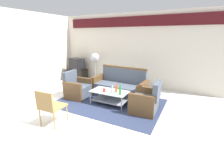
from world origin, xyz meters
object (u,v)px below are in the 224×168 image
(armchair_left, at_px, (78,89))
(coffee_table, at_px, (109,96))
(bottle_clear, at_px, (112,90))
(pedestal_fan, at_px, (95,59))
(television, at_px, (77,64))
(tv_stand, at_px, (78,75))
(bottle_green, at_px, (120,91))
(cup, at_px, (104,90))
(bottle_orange, at_px, (116,88))
(wicker_chair, at_px, (49,105))
(armchair_right, at_px, (146,102))
(couch, at_px, (120,87))

(armchair_left, xyz_separation_m, coffee_table, (1.21, -0.02, -0.02))
(bottle_clear, bearing_deg, pedestal_fan, 133.92)
(bottle_clear, relative_size, television, 0.35)
(tv_stand, height_order, television, television)
(bottle_green, bearing_deg, pedestal_fan, 137.74)
(cup, distance_m, television, 3.07)
(bottle_orange, relative_size, wicker_chair, 0.35)
(cup, relative_size, wicker_chair, 0.12)
(cup, relative_size, television, 0.15)
(pedestal_fan, bearing_deg, armchair_right, -32.37)
(bottle_green, distance_m, pedestal_fan, 2.77)
(coffee_table, height_order, pedestal_fan, pedestal_fan)
(coffee_table, relative_size, television, 1.61)
(bottle_green, xyz_separation_m, wicker_chair, (-1.02, -1.53, -0.03))
(coffee_table, bearing_deg, bottle_orange, 3.80)
(couch, height_order, bottle_clear, couch)
(cup, distance_m, pedestal_fan, 2.47)
(coffee_table, distance_m, bottle_orange, 0.33)
(tv_stand, distance_m, television, 0.50)
(cup, bearing_deg, bottle_orange, 23.92)
(armchair_left, distance_m, bottle_clear, 1.39)
(television, bearing_deg, couch, 173.20)
(coffee_table, xyz_separation_m, bottle_orange, (0.21, 0.01, 0.25))
(couch, bearing_deg, bottle_orange, 108.88)
(armchair_left, distance_m, tv_stand, 2.15)
(coffee_table, xyz_separation_m, television, (-2.57, 1.68, 0.49))
(tv_stand, relative_size, wicker_chair, 0.95)
(bottle_clear, height_order, cup, bottle_clear)
(coffee_table, relative_size, cup, 11.00)
(cup, height_order, tv_stand, tv_stand)
(coffee_table, height_order, television, television)
(coffee_table, xyz_separation_m, pedestal_fan, (-1.63, 1.73, 0.74))
(bottle_clear, bearing_deg, armchair_right, 8.34)
(armchair_left, xyz_separation_m, armchair_right, (2.29, -0.01, 0.00))
(armchair_left, distance_m, coffee_table, 1.21)
(bottle_green, bearing_deg, tv_stand, 148.87)
(armchair_right, relative_size, pedestal_fan, 0.67)
(bottle_orange, bearing_deg, bottle_clear, -111.06)
(armchair_left, xyz_separation_m, wicker_chair, (0.57, -1.65, 0.21))
(armchair_right, relative_size, tv_stand, 1.06)
(armchair_left, xyz_separation_m, bottle_orange, (1.42, -0.01, 0.23))
(couch, height_order, tv_stand, couch)
(tv_stand, bearing_deg, wicker_chair, -59.73)
(armchair_right, relative_size, wicker_chair, 1.01)
(couch, xyz_separation_m, cup, (-0.11, -0.87, 0.14))
(armchair_right, xyz_separation_m, pedestal_fan, (-2.72, 1.72, 0.73))
(bottle_green, relative_size, cup, 2.91)
(bottle_clear, height_order, wicker_chair, wicker_chair)
(bottle_green, relative_size, bottle_orange, 1.00)
(bottle_clear, relative_size, pedestal_fan, 0.19)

